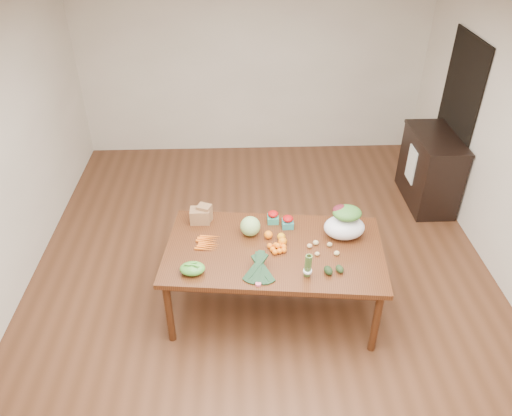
{
  "coord_description": "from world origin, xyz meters",
  "views": [
    {
      "loc": [
        -0.23,
        -4.04,
        3.67
      ],
      "look_at": [
        -0.07,
        0.0,
        0.9
      ],
      "focal_mm": 35.0,
      "sensor_mm": 36.0,
      "label": 1
    }
  ],
  "objects_px": {
    "cabinet": "(430,169)",
    "cabbage": "(250,226)",
    "kale_bunch": "(259,270)",
    "asparagus_bundle": "(308,266)",
    "paper_bag": "(200,214)",
    "salad_bag": "(345,224)",
    "dining_table": "(273,279)",
    "mandarin_cluster": "(278,247)"
  },
  "relations": [
    {
      "from": "kale_bunch",
      "to": "salad_bag",
      "type": "xyz_separation_m",
      "value": [
        0.83,
        0.54,
        0.07
      ]
    },
    {
      "from": "dining_table",
      "to": "salad_bag",
      "type": "height_order",
      "value": "salad_bag"
    },
    {
      "from": "cabinet",
      "to": "asparagus_bundle",
      "type": "distance_m",
      "value": 2.97
    },
    {
      "from": "cabbage",
      "to": "salad_bag",
      "type": "distance_m",
      "value": 0.89
    },
    {
      "from": "cabinet",
      "to": "salad_bag",
      "type": "xyz_separation_m",
      "value": [
        -1.46,
        -1.71,
        0.43
      ]
    },
    {
      "from": "dining_table",
      "to": "mandarin_cluster",
      "type": "xyz_separation_m",
      "value": [
        0.03,
        -0.03,
        0.42
      ]
    },
    {
      "from": "dining_table",
      "to": "paper_bag",
      "type": "relative_size",
      "value": 7.84
    },
    {
      "from": "mandarin_cluster",
      "to": "asparagus_bundle",
      "type": "height_order",
      "value": "asparagus_bundle"
    },
    {
      "from": "paper_bag",
      "to": "salad_bag",
      "type": "bearing_deg",
      "value": -12.0
    },
    {
      "from": "mandarin_cluster",
      "to": "asparagus_bundle",
      "type": "distance_m",
      "value": 0.44
    },
    {
      "from": "paper_bag",
      "to": "mandarin_cluster",
      "type": "bearing_deg",
      "value": -33.16
    },
    {
      "from": "cabbage",
      "to": "salad_bag",
      "type": "xyz_separation_m",
      "value": [
        0.89,
        -0.07,
        0.05
      ]
    },
    {
      "from": "asparagus_bundle",
      "to": "salad_bag",
      "type": "height_order",
      "value": "salad_bag"
    },
    {
      "from": "mandarin_cluster",
      "to": "asparagus_bundle",
      "type": "relative_size",
      "value": 0.72
    },
    {
      "from": "mandarin_cluster",
      "to": "kale_bunch",
      "type": "height_order",
      "value": "kale_bunch"
    },
    {
      "from": "cabinet",
      "to": "mandarin_cluster",
      "type": "height_order",
      "value": "cabinet"
    },
    {
      "from": "paper_bag",
      "to": "cabbage",
      "type": "height_order",
      "value": "cabbage"
    },
    {
      "from": "mandarin_cluster",
      "to": "kale_bunch",
      "type": "distance_m",
      "value": 0.4
    },
    {
      "from": "paper_bag",
      "to": "salad_bag",
      "type": "relative_size",
      "value": 0.66
    },
    {
      "from": "salad_bag",
      "to": "mandarin_cluster",
      "type": "bearing_deg",
      "value": -163.81
    },
    {
      "from": "kale_bunch",
      "to": "cabbage",
      "type": "bearing_deg",
      "value": 101.23
    },
    {
      "from": "dining_table",
      "to": "cabbage",
      "type": "height_order",
      "value": "cabbage"
    },
    {
      "from": "asparagus_bundle",
      "to": "salad_bag",
      "type": "distance_m",
      "value": 0.69
    },
    {
      "from": "asparagus_bundle",
      "to": "cabinet",
      "type": "bearing_deg",
      "value": 56.2
    },
    {
      "from": "cabinet",
      "to": "cabbage",
      "type": "relative_size",
      "value": 5.29
    },
    {
      "from": "paper_bag",
      "to": "salad_bag",
      "type": "xyz_separation_m",
      "value": [
        1.38,
        -0.29,
        0.06
      ]
    },
    {
      "from": "kale_bunch",
      "to": "asparagus_bundle",
      "type": "distance_m",
      "value": 0.42
    },
    {
      "from": "paper_bag",
      "to": "cabbage",
      "type": "bearing_deg",
      "value": -24.66
    },
    {
      "from": "paper_bag",
      "to": "asparagus_bundle",
      "type": "distance_m",
      "value": 1.28
    },
    {
      "from": "paper_bag",
      "to": "mandarin_cluster",
      "type": "distance_m",
      "value": 0.88
    },
    {
      "from": "dining_table",
      "to": "mandarin_cluster",
      "type": "bearing_deg",
      "value": -37.77
    },
    {
      "from": "salad_bag",
      "to": "paper_bag",
      "type": "bearing_deg",
      "value": 168.0
    },
    {
      "from": "dining_table",
      "to": "cabbage",
      "type": "xyz_separation_m",
      "value": [
        -0.21,
        0.23,
        0.47
      ]
    },
    {
      "from": "cabbage",
      "to": "salad_bag",
      "type": "bearing_deg",
      "value": -4.37
    },
    {
      "from": "paper_bag",
      "to": "cabbage",
      "type": "relative_size",
      "value": 1.33
    },
    {
      "from": "paper_bag",
      "to": "cabinet",
      "type": "bearing_deg",
      "value": 26.49
    },
    {
      "from": "asparagus_bundle",
      "to": "mandarin_cluster",
      "type": "bearing_deg",
      "value": 128.08
    },
    {
      "from": "kale_bunch",
      "to": "asparagus_bundle",
      "type": "xyz_separation_m",
      "value": [
        0.42,
        -0.01,
        0.05
      ]
    },
    {
      "from": "cabinet",
      "to": "kale_bunch",
      "type": "height_order",
      "value": "cabinet"
    },
    {
      "from": "mandarin_cluster",
      "to": "kale_bunch",
      "type": "xyz_separation_m",
      "value": [
        -0.19,
        -0.35,
        0.04
      ]
    },
    {
      "from": "asparagus_bundle",
      "to": "cabbage",
      "type": "bearing_deg",
      "value": 133.32
    },
    {
      "from": "paper_bag",
      "to": "asparagus_bundle",
      "type": "height_order",
      "value": "asparagus_bundle"
    }
  ]
}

